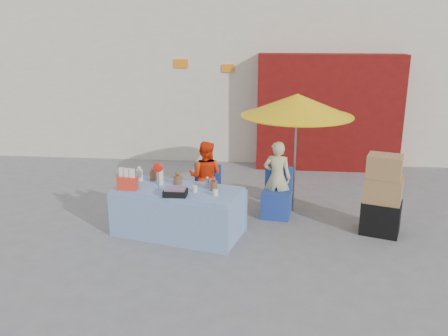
# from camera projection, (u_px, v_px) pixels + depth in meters

# --- Properties ---
(ground) EXTENTS (80.00, 80.00, 0.00)m
(ground) POSITION_uv_depth(u_px,v_px,m) (208.00, 241.00, 7.28)
(ground) COLOR slate
(ground) RESTS_ON ground
(backdrop) EXTENTS (14.00, 8.00, 7.80)m
(backdrop) POSITION_uv_depth(u_px,v_px,m) (259.00, 29.00, 13.52)
(backdrop) COLOR silver
(backdrop) RESTS_ON ground
(market_table) EXTENTS (2.14, 1.37, 1.19)m
(market_table) POSITION_uv_depth(u_px,v_px,m) (178.00, 211.00, 7.43)
(market_table) COLOR #84A0D3
(market_table) RESTS_ON ground
(chair_left) EXTENTS (0.54, 0.54, 0.85)m
(chair_left) POSITION_uv_depth(u_px,v_px,m) (205.00, 200.00, 8.30)
(chair_left) COLOR #213E9A
(chair_left) RESTS_ON ground
(chair_right) EXTENTS (0.54, 0.54, 0.85)m
(chair_right) POSITION_uv_depth(u_px,v_px,m) (276.00, 202.00, 8.18)
(chair_right) COLOR #213E9A
(chair_right) RESTS_ON ground
(vendor_orange) EXTENTS (0.68, 0.57, 1.27)m
(vendor_orange) POSITION_uv_depth(u_px,v_px,m) (205.00, 177.00, 8.32)
(vendor_orange) COLOR #FF370D
(vendor_orange) RESTS_ON ground
(vendor_beige) EXTENTS (0.52, 0.38, 1.31)m
(vendor_beige) POSITION_uv_depth(u_px,v_px,m) (277.00, 178.00, 8.20)
(vendor_beige) COLOR beige
(vendor_beige) RESTS_ON ground
(umbrella) EXTENTS (1.90, 1.90, 2.09)m
(umbrella) POSITION_uv_depth(u_px,v_px,m) (297.00, 106.00, 7.96)
(umbrella) COLOR gray
(umbrella) RESTS_ON ground
(box_stack) EXTENTS (0.70, 0.64, 1.29)m
(box_stack) POSITION_uv_depth(u_px,v_px,m) (382.00, 198.00, 7.41)
(box_stack) COLOR black
(box_stack) RESTS_ON ground
(tarp_bundle) EXTENTS (0.70, 0.63, 0.26)m
(tarp_bundle) POSITION_uv_depth(u_px,v_px,m) (159.00, 227.00, 7.47)
(tarp_bundle) COLOR yellow
(tarp_bundle) RESTS_ON ground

